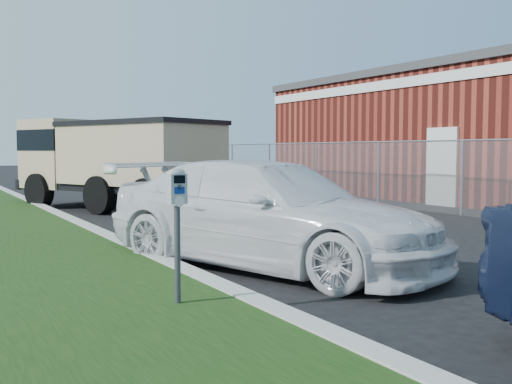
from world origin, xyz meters
TOP-DOWN VIEW (x-y plane):
  - ground at (0.00, 0.00)m, footprint 120.00×120.00m
  - chainlink_fence at (6.00, 7.00)m, footprint 0.06×30.06m
  - brick_building at (12.00, 8.00)m, footprint 9.20×14.20m
  - parking_meter at (-3.29, -0.82)m, footprint 0.18×0.13m
  - white_wagon at (-1.31, 0.93)m, footprint 3.71×5.32m
  - dump_truck at (-0.82, 9.65)m, footprint 4.48×6.50m

SIDE VIEW (x-z plane):
  - ground at x=0.00m, z-range 0.00..0.00m
  - white_wagon at x=-1.31m, z-range 0.00..1.43m
  - parking_meter at x=-3.29m, z-range 0.41..1.68m
  - chainlink_fence at x=6.00m, z-range -13.74..16.26m
  - dump_truck at x=-0.82m, z-range 0.15..2.55m
  - brick_building at x=12.00m, z-range 0.04..4.21m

